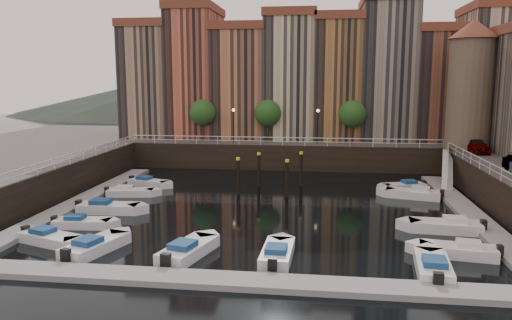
# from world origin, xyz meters

# --- Properties ---
(ground) EXTENTS (200.00, 200.00, 0.00)m
(ground) POSITION_xyz_m (0.00, 0.00, 0.00)
(ground) COLOR black
(ground) RESTS_ON ground
(quay_far) EXTENTS (80.00, 20.00, 3.00)m
(quay_far) POSITION_xyz_m (0.00, 26.00, 1.50)
(quay_far) COLOR black
(quay_far) RESTS_ON ground
(dock_left) EXTENTS (2.00, 28.00, 0.35)m
(dock_left) POSITION_xyz_m (-16.20, -1.00, 0.17)
(dock_left) COLOR gray
(dock_left) RESTS_ON ground
(dock_right) EXTENTS (2.00, 28.00, 0.35)m
(dock_right) POSITION_xyz_m (16.20, -1.00, 0.17)
(dock_right) COLOR gray
(dock_right) RESTS_ON ground
(dock_near) EXTENTS (30.00, 2.00, 0.35)m
(dock_near) POSITION_xyz_m (0.00, -17.00, 0.17)
(dock_near) COLOR gray
(dock_near) RESTS_ON ground
(mountains) EXTENTS (145.00, 100.00, 18.00)m
(mountains) POSITION_xyz_m (1.72, 110.00, 7.92)
(mountains) COLOR #2D382D
(mountains) RESTS_ON ground
(far_terrace) EXTENTS (48.70, 10.30, 17.50)m
(far_terrace) POSITION_xyz_m (3.31, 23.50, 10.95)
(far_terrace) COLOR #9C7C63
(far_terrace) RESTS_ON quay_far
(corner_tower) EXTENTS (5.20, 5.20, 13.80)m
(corner_tower) POSITION_xyz_m (20.00, 14.50, 10.19)
(corner_tower) COLOR #6B5B4C
(corner_tower) RESTS_ON quay_right
(promenade_trees) EXTENTS (21.20, 3.20, 5.20)m
(promenade_trees) POSITION_xyz_m (-1.33, 18.20, 6.58)
(promenade_trees) COLOR black
(promenade_trees) RESTS_ON quay_far
(street_lamps) EXTENTS (10.36, 0.36, 4.18)m
(street_lamps) POSITION_xyz_m (-1.00, 17.20, 5.90)
(street_lamps) COLOR black
(street_lamps) RESTS_ON quay_far
(railings) EXTENTS (36.08, 34.04, 0.52)m
(railings) POSITION_xyz_m (0.00, 4.88, 3.79)
(railings) COLOR white
(railings) RESTS_ON ground
(gangway) EXTENTS (2.78, 8.32, 3.73)m
(gangway) POSITION_xyz_m (17.10, 10.00, 1.92)
(gangway) COLOR white
(gangway) RESTS_ON ground
(mooring_pilings) EXTENTS (6.02, 5.35, 3.78)m
(mooring_pilings) POSITION_xyz_m (-0.23, 5.39, 1.65)
(mooring_pilings) COLOR black
(mooring_pilings) RESTS_ON ground
(boat_left_0) EXTENTS (4.72, 3.01, 1.06)m
(boat_left_0) POSITION_xyz_m (-13.19, -12.05, 0.36)
(boat_left_0) COLOR white
(boat_left_0) RESTS_ON ground
(boat_left_1) EXTENTS (4.36, 1.88, 0.99)m
(boat_left_1) POSITION_xyz_m (-12.73, -8.38, 0.33)
(boat_left_1) COLOR white
(boat_left_1) RESTS_ON ground
(boat_left_2) EXTENTS (5.16, 2.10, 1.17)m
(boat_left_2) POSITION_xyz_m (-12.58, -4.28, 0.40)
(boat_left_2) COLOR white
(boat_left_2) RESTS_ON ground
(boat_left_3) EXTENTS (4.55, 2.26, 1.02)m
(boat_left_3) POSITION_xyz_m (-13.03, 1.56, 0.34)
(boat_left_3) COLOR white
(boat_left_3) RESTS_ON ground
(boat_left_4) EXTENTS (4.56, 2.84, 1.03)m
(boat_left_4) POSITION_xyz_m (-12.79, 5.94, 0.35)
(boat_left_4) COLOR white
(boat_left_4) RESTS_ON ground
(boat_right_0) EXTENTS (4.83, 2.35, 1.09)m
(boat_right_0) POSITION_xyz_m (12.92, -11.11, 0.37)
(boat_right_0) COLOR white
(boat_right_0) RESTS_ON ground
(boat_right_1) EXTENTS (5.24, 2.24, 1.19)m
(boat_right_1) POSITION_xyz_m (13.34, -6.04, 0.40)
(boat_right_1) COLOR white
(boat_right_1) RESTS_ON ground
(boat_right_3) EXTENTS (5.17, 2.96, 1.16)m
(boat_right_3) POSITION_xyz_m (12.90, 4.07, 0.39)
(boat_right_3) COLOR white
(boat_right_3) RESTS_ON ground
(boat_right_4) EXTENTS (4.40, 2.75, 0.99)m
(boat_right_4) POSITION_xyz_m (12.62, 7.55, 0.33)
(boat_right_4) COLOR white
(boat_right_4) RESTS_ON ground
(boat_near_0) EXTENTS (3.11, 5.11, 1.15)m
(boat_near_0) POSITION_xyz_m (-9.43, -13.28, 0.39)
(boat_near_0) COLOR white
(boat_near_0) RESTS_ON ground
(boat_near_1) EXTENTS (3.05, 5.24, 1.17)m
(boat_near_1) POSITION_xyz_m (-3.47, -13.28, 0.40)
(boat_near_1) COLOR white
(boat_near_1) RESTS_ON ground
(boat_near_2) EXTENTS (1.86, 4.82, 1.10)m
(boat_near_2) POSITION_xyz_m (1.97, -13.10, 0.37)
(boat_near_2) COLOR white
(boat_near_2) RESTS_ON ground
(boat_near_3) EXTENTS (2.25, 5.00, 1.13)m
(boat_near_3) POSITION_xyz_m (10.73, -14.09, 0.38)
(boat_near_3) COLOR white
(boat_near_3) RESTS_ON ground
(car_a) EXTENTS (2.03, 4.54, 1.52)m
(car_a) POSITION_xyz_m (20.32, 12.15, 3.76)
(car_a) COLOR gray
(car_a) RESTS_ON quay_right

